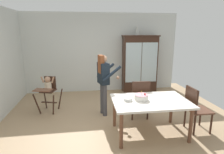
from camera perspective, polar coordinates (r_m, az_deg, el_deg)
name	(u,v)px	position (r m, az deg, el deg)	size (l,w,h in m)	color
ground_plane	(113,124)	(4.38, 0.18, -14.40)	(6.24, 6.24, 0.00)	tan
wall_back	(102,53)	(6.52, -3.25, 7.39)	(5.32, 0.06, 2.70)	silver
china_cabinet	(140,64)	(6.56, 8.49, 4.08)	(1.23, 0.48, 1.96)	#382116
ceramic_vase	(137,32)	(6.44, 7.75, 13.69)	(0.13, 0.13, 0.27)	#B2B7B2
high_chair_with_toddler	(48,88)	(5.09, -19.10, -3.15)	(0.70, 0.79, 0.95)	#382116
adult_person	(104,78)	(4.56, -2.59, -0.21)	(0.60, 0.58, 1.53)	#47474C
dining_table	(150,104)	(3.83, 11.67, -8.22)	(1.52, 1.02, 0.74)	silver
birthday_cake	(141,97)	(3.78, 8.99, -6.14)	(0.28, 0.28, 0.19)	white
serving_bowl	(128,99)	(3.71, 4.90, -6.83)	(0.18, 0.18, 0.06)	silver
dining_chair_far_side	(140,97)	(4.51, 8.55, -6.01)	(0.47, 0.47, 0.96)	#382116
dining_chair_right_end	(195,106)	(4.28, 24.13, -8.21)	(0.44, 0.44, 0.96)	#382116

